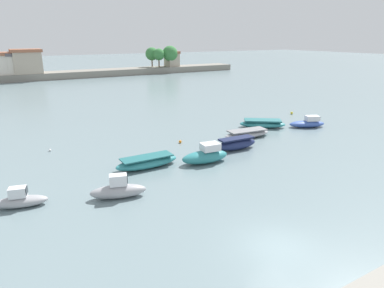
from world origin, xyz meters
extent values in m
plane|color=slate|center=(0.00, 0.00, 0.00)|extent=(400.00, 400.00, 0.00)
ellipsoid|color=#9E9EA3|center=(-11.11, 11.67, 0.35)|extent=(3.49, 1.94, 0.70)
cube|color=silver|center=(-11.19, 11.70, 1.03)|extent=(1.18, 0.93, 0.65)
cube|color=black|center=(-10.69, 11.56, 1.09)|extent=(0.24, 0.62, 0.46)
ellipsoid|color=#9E9EA3|center=(-5.25, 9.75, 0.46)|extent=(3.94, 2.22, 0.92)
cube|color=silver|center=(-5.21, 9.74, 1.29)|extent=(1.31, 1.00, 0.75)
cube|color=black|center=(-4.66, 9.57, 1.37)|extent=(0.26, 0.62, 0.52)
ellipsoid|color=teal|center=(-1.36, 13.93, 0.43)|extent=(5.42, 1.76, 0.86)
cube|color=#226367|center=(-1.36, 13.93, 0.91)|extent=(4.33, 1.48, 0.10)
ellipsoid|color=teal|center=(3.41, 12.41, 0.54)|extent=(4.40, 2.08, 1.09)
cube|color=silver|center=(3.90, 12.36, 1.40)|extent=(1.68, 1.32, 0.62)
cube|color=black|center=(4.69, 12.28, 1.46)|extent=(0.18, 1.06, 0.43)
ellipsoid|color=navy|center=(7.95, 13.93, 0.52)|extent=(4.48, 1.47, 1.03)
cube|color=#161E41|center=(7.95, 13.93, 1.11)|extent=(3.58, 1.23, 0.16)
ellipsoid|color=#9E9EA3|center=(11.53, 16.67, 0.36)|extent=(5.54, 2.34, 0.72)
cube|color=slate|center=(11.53, 16.67, 0.79)|extent=(4.44, 1.94, 0.13)
ellipsoid|color=teal|center=(15.82, 19.05, 0.40)|extent=(5.56, 4.75, 0.79)
cube|color=#226367|center=(15.82, 19.05, 0.88)|extent=(4.49, 3.86, 0.17)
ellipsoid|color=#3856A8|center=(20.58, 16.47, 0.39)|extent=(4.64, 3.23, 0.77)
cube|color=silver|center=(21.14, 16.23, 1.07)|extent=(1.82, 1.52, 0.60)
cube|color=black|center=(21.85, 15.92, 1.14)|extent=(0.42, 0.85, 0.42)
sphere|color=white|center=(-7.73, 22.47, 0.12)|extent=(0.24, 0.24, 0.24)
sphere|color=orange|center=(4.28, 18.52, 0.15)|extent=(0.31, 0.31, 0.31)
sphere|color=yellow|center=(24.32, 22.50, 0.18)|extent=(0.37, 0.37, 0.37)
cube|color=gray|center=(0.00, 83.55, 0.87)|extent=(112.65, 6.75, 1.73)
cube|color=beige|center=(-8.82, 83.84, 3.96)|extent=(5.71, 5.66, 4.45)
cube|color=#995B42|center=(-8.82, 83.84, 6.53)|extent=(6.29, 6.23, 0.70)
cube|color=beige|center=(-5.41, 83.21, 3.84)|extent=(4.59, 4.73, 4.22)
cube|color=#565156|center=(-5.41, 83.21, 6.30)|extent=(5.05, 5.20, 0.70)
cube|color=#B2A38E|center=(-3.29, 83.12, 4.28)|extent=(6.34, 5.60, 5.09)
cube|color=#995B42|center=(-3.29, 83.12, 7.18)|extent=(6.97, 6.16, 0.70)
cube|color=#B2A38E|center=(36.51, 83.22, 3.62)|extent=(3.35, 4.11, 3.77)
cube|color=#995B42|center=(36.51, 83.22, 5.85)|extent=(3.68, 4.52, 0.70)
cylinder|color=brown|center=(30.66, 84.71, 2.85)|extent=(0.36, 0.36, 2.23)
sphere|color=#387A3D|center=(30.66, 84.71, 5.48)|extent=(3.79, 3.79, 3.79)
cylinder|color=brown|center=(31.88, 82.47, 2.89)|extent=(0.36, 0.36, 2.31)
sphere|color=#387A3D|center=(31.88, 82.47, 5.40)|extent=(3.39, 3.39, 3.39)
cylinder|color=brown|center=(35.46, 82.24, 2.76)|extent=(0.36, 0.36, 2.05)
sphere|color=#387A3D|center=(35.46, 82.24, 5.58)|extent=(4.49, 4.49, 4.49)
camera|label=1|loc=(-11.56, -10.92, 10.51)|focal=31.83mm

